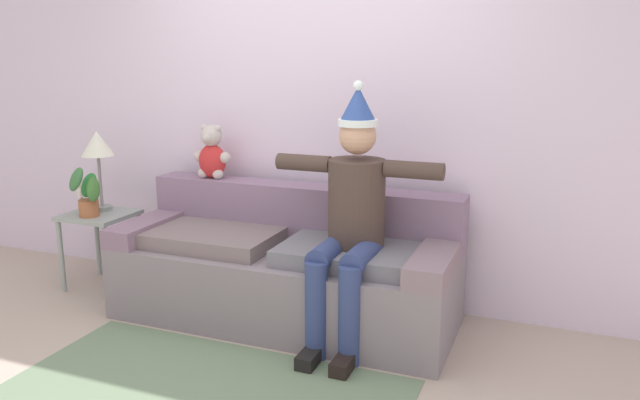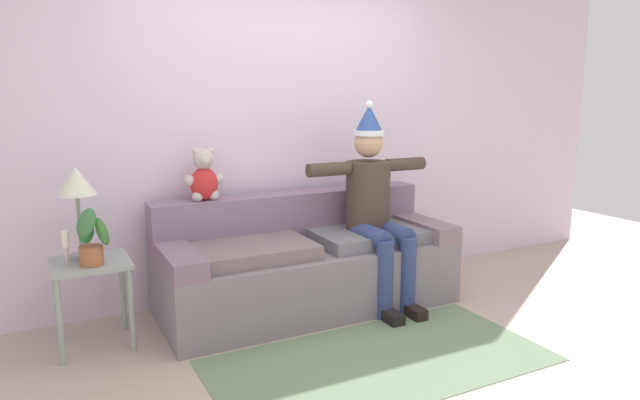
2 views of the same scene
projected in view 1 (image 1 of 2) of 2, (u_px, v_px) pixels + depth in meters
ground_plane at (203, 393)px, 3.17m from camera, size 10.00×10.00×0.00m
back_wall at (316, 106)px, 4.26m from camera, size 7.00×0.10×2.70m
couch at (287, 268)px, 4.03m from camera, size 2.19×0.85×0.84m
person_seated at (351, 213)px, 3.60m from camera, size 1.02×0.77×1.55m
teddy_bear at (212, 154)px, 4.36m from camera, size 0.29×0.17×0.38m
side_table at (100, 227)px, 4.54m from camera, size 0.47×0.44×0.57m
table_lamp at (98, 148)px, 4.51m from camera, size 0.24×0.24×0.59m
potted_plant at (87, 194)px, 4.38m from camera, size 0.24×0.26×0.39m
candle_tall at (81, 194)px, 4.52m from camera, size 0.04×0.04×0.21m
area_rug at (204, 391)px, 3.18m from camera, size 2.07×1.05×0.01m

